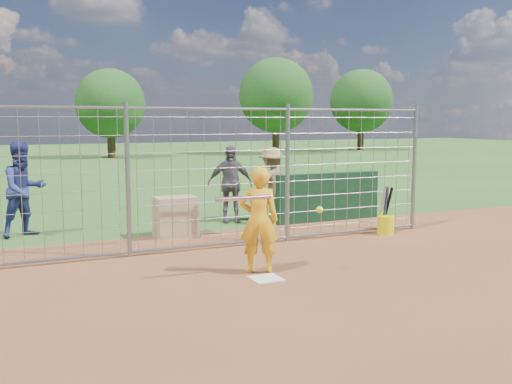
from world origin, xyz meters
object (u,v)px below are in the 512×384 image
bystander_a (24,189)px  bucket_with_bats (385,222)px  batter (259,220)px  equipment_bin (175,217)px  bystander_c (272,184)px  bystander_b (230,184)px

bystander_a → bucket_with_bats: (6.62, -2.85, -0.69)m
batter → bystander_a: (-3.07, 4.43, 0.13)m
batter → equipment_bin: 3.17m
bystander_c → batter: bearing=41.1°
bystander_a → equipment_bin: size_ratio=2.35×
bystander_b → bystander_c: size_ratio=1.04×
batter → bystander_b: (1.23, 4.20, 0.06)m
bystander_a → bucket_with_bats: bystander_a is taller
bystander_a → bucket_with_bats: 7.24m
bystander_b → equipment_bin: size_ratio=2.18×
batter → bystander_c: 4.60m
bystander_c → bucket_with_bats: bearing=98.5°
bystander_a → bucket_with_bats: size_ratio=1.93×
bystander_b → equipment_bin: bearing=-129.5°
bystander_b → bucket_with_bats: 3.56m
bystander_c → bucket_with_bats: 2.86m
equipment_bin → bucket_with_bats: size_ratio=0.82×
bystander_a → equipment_bin: bystander_a is taller
bucket_with_bats → bystander_a: bearing=156.7°
bystander_b → bystander_a: bearing=-166.6°
bucket_with_bats → bystander_b: bearing=131.6°
bystander_b → bucket_with_bats: (2.32, -2.62, -0.63)m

